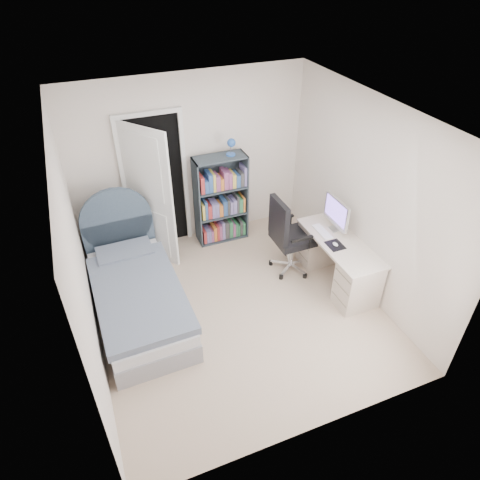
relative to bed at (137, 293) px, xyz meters
name	(u,v)px	position (x,y,z in m)	size (l,w,h in m)	color
room_shell	(238,227)	(1.17, -0.44, 0.96)	(3.50, 3.70, 2.60)	tan
door	(151,191)	(0.52, 1.13, 0.75)	(0.92, 0.68, 2.06)	black
bed	(137,293)	(0.00, 0.00, 0.00)	(1.03, 2.09, 1.27)	gray
nightstand	(99,241)	(-0.30, 1.18, 0.07)	(0.37, 0.37, 0.55)	#DAB486
floor_lamp	(152,224)	(0.45, 1.09, 0.24)	(0.19, 0.19, 1.30)	silver
bookcase	(222,202)	(1.53, 1.12, 0.34)	(0.76, 0.33, 1.62)	#343F47
desk	(337,259)	(2.60, -0.43, 0.08)	(0.55, 1.37, 1.12)	beige
office_chair	(287,233)	(2.07, 0.03, 0.34)	(0.58, 0.60, 1.15)	silver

